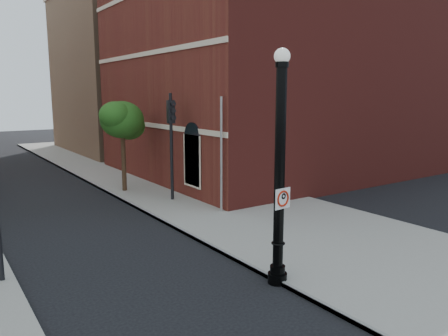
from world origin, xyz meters
TOP-DOWN VIEW (x-y plane):
  - ground at (0.00, 0.00)m, footprint 120.00×120.00m
  - sidewalk_right at (6.00, 10.00)m, footprint 8.00×60.00m
  - curb_edge at (2.05, 10.00)m, footprint 0.10×60.00m
  - brick_wall_building at (16.00, 14.00)m, footprint 22.30×16.30m
  - bg_building_tan_b at (16.00, 30.00)m, footprint 22.00×14.00m
  - lamppost at (2.07, -0.63)m, footprint 0.54×0.54m
  - no_parking_sign at (2.05, -0.79)m, footprint 0.57×0.10m
  - traffic_signal_right at (4.05, 9.42)m, footprint 0.37×0.45m
  - utility_pole at (4.80, 6.23)m, footprint 0.10×0.10m
  - street_tree_c at (2.91, 12.75)m, footprint 2.71×2.45m

SIDE VIEW (x-z plane):
  - ground at x=0.00m, z-range 0.00..0.00m
  - sidewalk_right at x=6.00m, z-range 0.00..0.12m
  - curb_edge at x=2.05m, z-range 0.00..0.14m
  - no_parking_sign at x=2.05m, z-range 2.20..2.76m
  - utility_pole at x=4.80m, z-range 0.00..5.15m
  - lamppost at x=2.07m, z-range -0.25..6.18m
  - traffic_signal_right at x=4.05m, z-range 0.92..6.22m
  - street_tree_c at x=2.91m, z-range 1.41..6.30m
  - brick_wall_building at x=16.00m, z-range 0.01..12.51m
  - bg_building_tan_b at x=16.00m, z-range 0.00..14.00m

